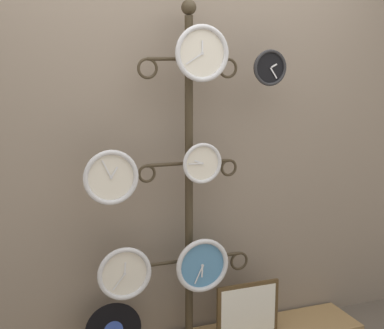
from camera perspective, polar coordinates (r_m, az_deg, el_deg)
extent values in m
cube|color=gray|center=(3.15, -1.34, 5.29)|extent=(4.40, 0.04, 2.80)
cylinder|color=#382D1E|center=(3.07, -0.33, -2.68)|extent=(0.05, 0.05, 1.93)
sphere|color=#382D1E|center=(3.00, -0.35, 16.43)|extent=(0.08, 0.08, 0.08)
cylinder|color=#382D1E|center=(2.94, -2.54, 11.19)|extent=(0.24, 0.02, 0.02)
torus|color=#382D1E|center=(2.91, -4.77, 10.18)|extent=(0.12, 0.02, 0.12)
cylinder|color=#382D1E|center=(3.03, 1.79, 11.18)|extent=(0.24, 0.02, 0.02)
torus|color=#382D1E|center=(3.07, 3.85, 10.22)|extent=(0.12, 0.02, 0.12)
cylinder|color=#382D1E|center=(2.99, -2.56, 0.01)|extent=(0.25, 0.02, 0.02)
torus|color=#382D1E|center=(2.97, -4.84, -0.98)|extent=(0.10, 0.02, 0.10)
cylinder|color=#382D1E|center=(3.08, 1.84, 0.31)|extent=(0.25, 0.02, 0.02)
torus|color=#382D1E|center=(3.13, 3.94, -0.34)|extent=(0.10, 0.02, 0.10)
cylinder|color=#382D1E|center=(3.14, -3.16, -10.49)|extent=(0.33, 0.02, 0.02)
torus|color=#382D1E|center=(3.12, -6.07, -11.69)|extent=(0.12, 0.02, 0.12)
cylinder|color=#382D1E|center=(3.25, 2.42, -9.77)|extent=(0.33, 0.02, 0.02)
torus|color=#382D1E|center=(3.33, 5.04, -10.22)|extent=(0.12, 0.02, 0.12)
cylinder|color=silver|center=(2.89, 0.99, 11.77)|extent=(0.28, 0.02, 0.28)
torus|color=silver|center=(2.88, 1.11, 11.77)|extent=(0.30, 0.03, 0.30)
cylinder|color=silver|center=(2.88, 1.10, 11.77)|extent=(0.02, 0.01, 0.02)
cube|color=silver|center=(2.88, 1.11, 12.43)|extent=(0.01, 0.00, 0.07)
cube|color=silver|center=(2.86, 0.25, 11.22)|extent=(0.10, 0.00, 0.06)
cylinder|color=black|center=(3.10, 8.23, 10.18)|extent=(0.19, 0.02, 0.19)
torus|color=#262628|center=(3.09, 8.36, 10.17)|extent=(0.20, 0.02, 0.20)
cylinder|color=#262628|center=(3.09, 8.36, 10.17)|extent=(0.01, 0.01, 0.01)
cube|color=silver|center=(3.10, 8.70, 10.35)|extent=(0.04, 0.00, 0.03)
cube|color=silver|center=(3.10, 8.71, 9.61)|extent=(0.05, 0.00, 0.06)
cylinder|color=silver|center=(2.81, -8.69, -1.33)|extent=(0.27, 0.02, 0.27)
torus|color=silver|center=(2.80, -8.62, -1.39)|extent=(0.29, 0.03, 0.29)
cylinder|color=silver|center=(2.80, -8.62, -1.39)|extent=(0.02, 0.01, 0.02)
cube|color=silver|center=(2.79, -8.29, -0.83)|extent=(0.04, 0.00, 0.06)
cube|color=silver|center=(2.78, -9.09, -0.48)|extent=(0.05, 0.00, 0.10)
cylinder|color=silver|center=(2.97, 1.01, 0.17)|extent=(0.21, 0.02, 0.21)
torus|color=silver|center=(2.95, 1.12, 0.12)|extent=(0.23, 0.02, 0.23)
cylinder|color=silver|center=(2.95, 1.12, 0.12)|extent=(0.01, 0.01, 0.01)
cube|color=silver|center=(2.94, 0.71, 0.26)|extent=(0.05, 0.00, 0.03)
cube|color=silver|center=(2.94, 0.40, 0.08)|extent=(0.08, 0.00, 0.01)
cylinder|color=silver|center=(3.02, -7.27, -11.39)|extent=(0.28, 0.02, 0.28)
torus|color=silver|center=(3.00, -7.19, -11.50)|extent=(0.30, 0.03, 0.30)
cylinder|color=silver|center=(3.00, -7.20, -11.50)|extent=(0.02, 0.01, 0.02)
cube|color=silver|center=(2.99, -7.16, -10.91)|extent=(0.01, 0.00, 0.07)
cube|color=silver|center=(3.01, -7.81, -12.32)|extent=(0.07, 0.00, 0.09)
cylinder|color=#4C84B2|center=(3.14, 1.03, -10.64)|extent=(0.29, 0.02, 0.29)
torus|color=silver|center=(3.12, 1.14, -10.74)|extent=(0.32, 0.03, 0.32)
cylinder|color=silver|center=(3.12, 1.13, -10.73)|extent=(0.02, 0.01, 0.02)
cube|color=silver|center=(3.13, 1.10, -11.34)|extent=(0.01, 0.00, 0.07)
cube|color=silver|center=(3.13, 0.72, -11.68)|extent=(0.06, 0.00, 0.11)
cube|color=#4C381E|center=(3.36, 5.97, -15.18)|extent=(0.40, 0.02, 0.34)
cube|color=white|center=(3.35, 6.05, -15.26)|extent=(0.36, 0.00, 0.30)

